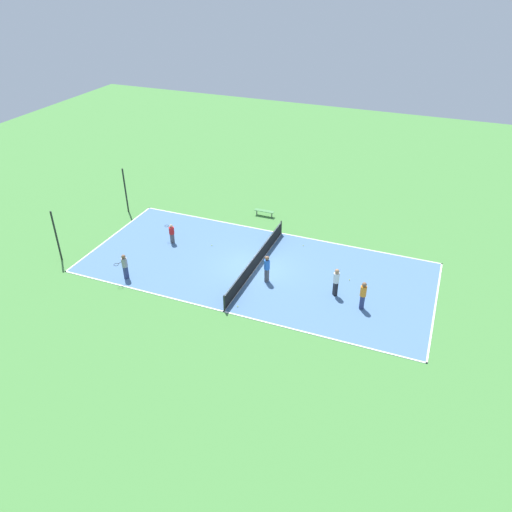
{
  "coord_description": "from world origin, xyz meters",
  "views": [
    {
      "loc": [
        -25.2,
        -10.09,
        17.61
      ],
      "look_at": [
        0.0,
        0.0,
        0.9
      ],
      "focal_mm": 35.0,
      "sensor_mm": 36.0,
      "label": 1
    }
  ],
  "objects": [
    {
      "name": "ground_plane",
      "position": [
        0.0,
        0.0,
        0.0
      ],
      "size": [
        80.0,
        80.0,
        0.0
      ],
      "primitive_type": "plane",
      "color": "#47843D"
    },
    {
      "name": "player_near_blue",
      "position": [
        -1.2,
        -1.2,
        1.08
      ],
      "size": [
        0.41,
        0.41,
        1.82
      ],
      "rotation": [
        0.0,
        0.0,
        2.97
      ],
      "color": "#4C4C51",
      "rests_on": "court_surface"
    },
    {
      "name": "fence_post_back_right",
      "position": [
        3.87,
        12.4,
        1.78
      ],
      "size": [
        0.12,
        0.12,
        3.57
      ],
      "color": "black",
      "rests_on": "ground_plane"
    },
    {
      "name": "player_center_orange",
      "position": [
        -1.75,
        -7.22,
        1.05
      ],
      "size": [
        0.44,
        0.44,
        1.79
      ],
      "rotation": [
        0.0,
        0.0,
        4.98
      ],
      "color": "navy",
      "rests_on": "court_surface"
    },
    {
      "name": "player_coach_red",
      "position": [
        0.81,
        6.65,
        0.83
      ],
      "size": [
        0.71,
        0.98,
        1.44
      ],
      "rotation": [
        0.0,
        0.0,
        1.11
      ],
      "color": "#4C4C51",
      "rests_on": "court_surface"
    },
    {
      "name": "court_surface",
      "position": [
        0.0,
        0.0,
        0.01
      ],
      "size": [
        10.02,
        22.45,
        0.02
      ],
      "color": "#4C729E",
      "rests_on": "ground_plane"
    },
    {
      "name": "bench",
      "position": [
        7.11,
        2.16,
        0.39
      ],
      "size": [
        0.36,
        1.54,
        0.45
      ],
      "rotation": [
        0.0,
        0.0,
        1.57
      ],
      "color": "#4C8C4C",
      "rests_on": "ground_plane"
    },
    {
      "name": "tennis_ball_right_alley",
      "position": [
        1.45,
        3.9,
        0.06
      ],
      "size": [
        0.07,
        0.07,
        0.07
      ],
      "primitive_type": "sphere",
      "color": "#CCE033",
      "rests_on": "court_surface"
    },
    {
      "name": "tennis_ball_near_net",
      "position": [
        0.82,
        -5.96,
        0.06
      ],
      "size": [
        0.07,
        0.07,
        0.07
      ],
      "primitive_type": "sphere",
      "color": "#CCE033",
      "rests_on": "court_surface"
    },
    {
      "name": "fence_post_back_left",
      "position": [
        -3.87,
        12.4,
        1.78
      ],
      "size": [
        0.12,
        0.12,
        3.57
      ],
      "color": "black",
      "rests_on": "ground_plane"
    },
    {
      "name": "player_baseline_gray",
      "position": [
        -4.15,
        7.1,
        1.0
      ],
      "size": [
        0.99,
        0.57,
        1.7
      ],
      "rotation": [
        0.0,
        0.0,
        2.87
      ],
      "color": "navy",
      "rests_on": "court_surface"
    },
    {
      "name": "player_near_white",
      "position": [
        -1.04,
        -5.48,
        1.08
      ],
      "size": [
        0.51,
        0.51,
        1.83
      ],
      "rotation": [
        0.0,
        0.0,
        0.8
      ],
      "color": "black",
      "rests_on": "court_surface"
    },
    {
      "name": "tennis_ball_midcourt",
      "position": [
        -4.27,
        -0.58,
        0.06
      ],
      "size": [
        0.07,
        0.07,
        0.07
      ],
      "primitive_type": "sphere",
      "color": "#CCE033",
      "rests_on": "court_surface"
    },
    {
      "name": "tennis_ball_left_sideline",
      "position": [
        3.79,
        -2.02,
        0.06
      ],
      "size": [
        0.07,
        0.07,
        0.07
      ],
      "primitive_type": "sphere",
      "color": "#CCE033",
      "rests_on": "court_surface"
    },
    {
      "name": "tennis_net",
      "position": [
        0.0,
        0.0,
        0.55
      ],
      "size": [
        9.82,
        0.1,
        1.04
      ],
      "color": "black",
      "rests_on": "court_surface"
    }
  ]
}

